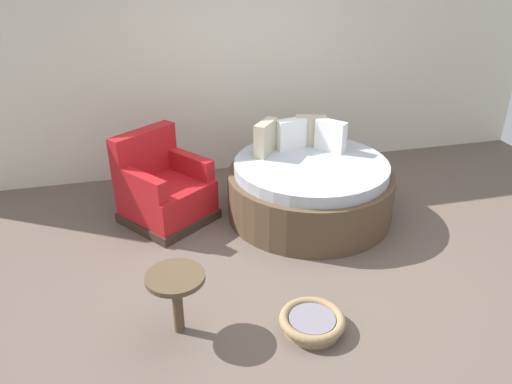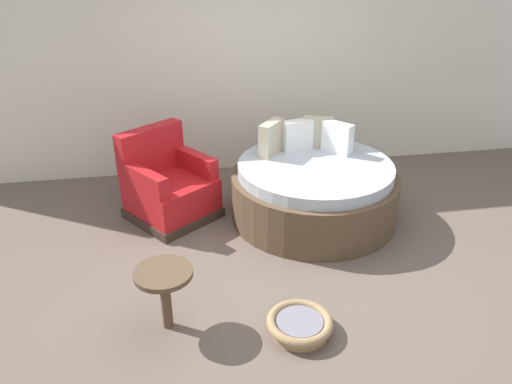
% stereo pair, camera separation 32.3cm
% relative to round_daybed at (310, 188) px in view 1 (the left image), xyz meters
% --- Properties ---
extents(ground_plane, '(8.00, 8.00, 0.02)m').
position_rel_round_daybed_xyz_m(ground_plane, '(-0.46, -0.85, -0.33)').
color(ground_plane, '#66564C').
extents(back_wall, '(8.00, 0.12, 2.97)m').
position_rel_round_daybed_xyz_m(back_wall, '(-0.46, 1.48, 1.17)').
color(back_wall, silver).
rests_on(back_wall, ground_plane).
extents(round_daybed, '(1.75, 1.75, 0.98)m').
position_rel_round_daybed_xyz_m(round_daybed, '(0.00, 0.00, 0.00)').
color(round_daybed, brown).
rests_on(round_daybed, ground_plane).
extents(red_armchair, '(1.12, 1.12, 0.94)m').
position_rel_round_daybed_xyz_m(red_armchair, '(-1.52, 0.28, 0.01)').
color(red_armchair, '#38281E').
rests_on(red_armchair, ground_plane).
extents(pet_basket, '(0.51, 0.51, 0.13)m').
position_rel_round_daybed_xyz_m(pet_basket, '(-0.58, -1.72, -0.25)').
color(pet_basket, '#9E7F56').
rests_on(pet_basket, ground_plane).
extents(side_table, '(0.44, 0.44, 0.52)m').
position_rel_round_daybed_xyz_m(side_table, '(-1.57, -1.49, 0.11)').
color(side_table, brown).
rests_on(side_table, ground_plane).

